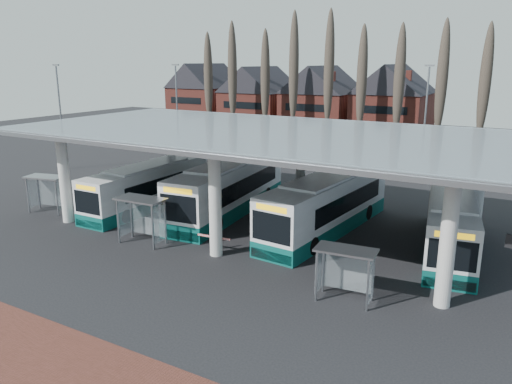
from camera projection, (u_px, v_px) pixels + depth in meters
The scene contains 15 objects.
ground at pixel (189, 271), 25.70m from camera, with size 140.00×140.00×0.00m, color black.
station_canopy at pixel (264, 140), 30.97m from camera, with size 32.00×16.00×6.34m.
poplar_row at pixel (382, 78), 51.16m from camera, with size 45.10×1.10×14.50m.
townhouse_row at pixel (290, 95), 68.68m from camera, with size 36.80×10.30×12.25m.
lamp_post_a at pixel (177, 112), 51.46m from camera, with size 0.80×0.16×10.17m.
lamp_post_b at pixel (425, 122), 43.28m from camera, with size 0.80×0.16×10.17m.
lamp_post_d at pixel (61, 115), 48.59m from camera, with size 0.80×0.16×10.17m.
bus_0 at pixel (149, 187), 36.57m from camera, with size 2.61×11.61×3.22m.
bus_1 at pixel (229, 188), 35.33m from camera, with size 4.16×13.43×3.67m.
bus_2 at pixel (327, 205), 31.40m from camera, with size 3.86×13.01×3.56m.
bus_3 at pixel (450, 223), 28.37m from camera, with size 4.40×11.88×3.23m.
shelter_0 at pixel (48, 186), 35.41m from camera, with size 3.07×2.05×2.61m.
shelter_1 at pixel (143, 210), 29.23m from camera, with size 3.05×1.65×2.76m.
shelter_2 at pixel (346, 262), 22.13m from camera, with size 2.79×1.58×2.48m.
barrier at pixel (215, 238), 28.11m from camera, with size 2.07×0.63×1.03m.
Camera 1 is at (14.84, -18.95, 10.46)m, focal length 35.00 mm.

